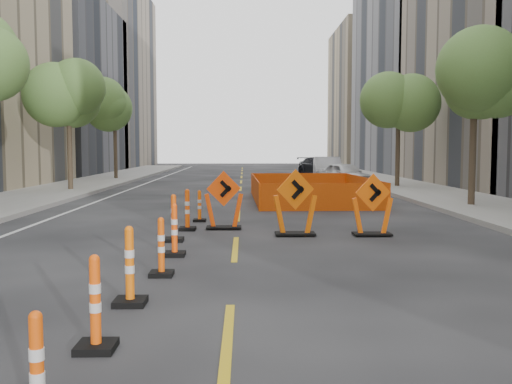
{
  "coord_description": "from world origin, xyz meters",
  "views": [
    {
      "loc": [
        0.19,
        -8.31,
        2.21
      ],
      "look_at": [
        0.49,
        5.78,
        1.1
      ],
      "focal_mm": 40.0,
      "sensor_mm": 36.0,
      "label": 1
    }
  ],
  "objects_px": {
    "parked_car_mid": "(327,169)",
    "channelizer_4": "(174,230)",
    "channelizer_1": "(95,303)",
    "parked_car_far": "(320,166)",
    "parked_car_near": "(345,174)",
    "channelizer_6": "(187,210)",
    "chevron_sign_center": "(295,203)",
    "channelizer_7": "(199,206)",
    "chevron_sign_right": "(372,205)",
    "chevron_sign_left": "(224,200)",
    "channelizer_5": "(174,218)",
    "channelizer_3": "(161,247)",
    "channelizer_2": "(130,266)",
    "channelizer_0": "(37,372)"
  },
  "relations": [
    {
      "from": "channelizer_7",
      "to": "parked_car_mid",
      "type": "relative_size",
      "value": 0.19
    },
    {
      "from": "chevron_sign_right",
      "to": "parked_car_mid",
      "type": "relative_size",
      "value": 0.32
    },
    {
      "from": "chevron_sign_left",
      "to": "channelizer_1",
      "type": "bearing_deg",
      "value": -114.11
    },
    {
      "from": "channelizer_3",
      "to": "parked_car_near",
      "type": "xyz_separation_m",
      "value": [
        7.11,
        22.25,
        0.17
      ]
    },
    {
      "from": "channelizer_5",
      "to": "channelizer_6",
      "type": "relative_size",
      "value": 1.01
    },
    {
      "from": "chevron_sign_left",
      "to": "parked_car_near",
      "type": "distance_m",
      "value": 17.76
    },
    {
      "from": "chevron_sign_left",
      "to": "parked_car_far",
      "type": "height_order",
      "value": "chevron_sign_left"
    },
    {
      "from": "channelizer_4",
      "to": "parked_car_near",
      "type": "distance_m",
      "value": 21.65
    },
    {
      "from": "channelizer_3",
      "to": "chevron_sign_left",
      "type": "distance_m",
      "value": 5.69
    },
    {
      "from": "channelizer_6",
      "to": "chevron_sign_left",
      "type": "distance_m",
      "value": 1.01
    },
    {
      "from": "chevron_sign_left",
      "to": "parked_car_mid",
      "type": "height_order",
      "value": "parked_car_mid"
    },
    {
      "from": "channelizer_7",
      "to": "chevron_sign_left",
      "type": "distance_m",
      "value": 1.8
    },
    {
      "from": "chevron_sign_center",
      "to": "channelizer_0",
      "type": "bearing_deg",
      "value": -125.68
    },
    {
      "from": "channelizer_2",
      "to": "channelizer_0",
      "type": "bearing_deg",
      "value": -89.84
    },
    {
      "from": "channelizer_4",
      "to": "chevron_sign_left",
      "type": "bearing_deg",
      "value": 77.19
    },
    {
      "from": "channelizer_4",
      "to": "parked_car_mid",
      "type": "distance_m",
      "value": 26.36
    },
    {
      "from": "parked_car_mid",
      "to": "chevron_sign_left",
      "type": "bearing_deg",
      "value": -100.83
    },
    {
      "from": "channelizer_2",
      "to": "channelizer_7",
      "type": "relative_size",
      "value": 1.2
    },
    {
      "from": "parked_car_far",
      "to": "channelizer_3",
      "type": "bearing_deg",
      "value": -120.04
    },
    {
      "from": "channelizer_0",
      "to": "channelizer_5",
      "type": "height_order",
      "value": "channelizer_5"
    },
    {
      "from": "channelizer_1",
      "to": "channelizer_7",
      "type": "relative_size",
      "value": 1.13
    },
    {
      "from": "channelizer_1",
      "to": "parked_car_far",
      "type": "height_order",
      "value": "parked_car_far"
    },
    {
      "from": "channelizer_0",
      "to": "parked_car_near",
      "type": "distance_m",
      "value": 28.59
    },
    {
      "from": "channelizer_2",
      "to": "parked_car_near",
      "type": "xyz_separation_m",
      "value": [
        7.28,
        24.05,
        0.12
      ]
    },
    {
      "from": "chevron_sign_right",
      "to": "parked_car_near",
      "type": "bearing_deg",
      "value": 68.29
    },
    {
      "from": "channelizer_0",
      "to": "parked_car_mid",
      "type": "distance_m",
      "value": 33.41
    },
    {
      "from": "channelizer_6",
      "to": "chevron_sign_left",
      "type": "height_order",
      "value": "chevron_sign_left"
    },
    {
      "from": "parked_car_near",
      "to": "parked_car_far",
      "type": "distance_m",
      "value": 11.94
    },
    {
      "from": "channelizer_1",
      "to": "parked_car_near",
      "type": "height_order",
      "value": "parked_car_near"
    },
    {
      "from": "channelizer_0",
      "to": "parked_car_far",
      "type": "bearing_deg",
      "value": 79.34
    },
    {
      "from": "channelizer_7",
      "to": "channelizer_1",
      "type": "bearing_deg",
      "value": -91.5
    },
    {
      "from": "channelizer_1",
      "to": "chevron_sign_left",
      "type": "bearing_deg",
      "value": 83.41
    },
    {
      "from": "channelizer_2",
      "to": "parked_car_mid",
      "type": "xyz_separation_m",
      "value": [
        7.01,
        29.06,
        0.24
      ]
    },
    {
      "from": "channelizer_4",
      "to": "chevron_sign_left",
      "type": "distance_m",
      "value": 3.92
    },
    {
      "from": "channelizer_1",
      "to": "channelizer_4",
      "type": "bearing_deg",
      "value": 87.91
    },
    {
      "from": "channelizer_0",
      "to": "channelizer_3",
      "type": "relative_size",
      "value": 0.95
    },
    {
      "from": "channelizer_1",
      "to": "chevron_sign_left",
      "type": "xyz_separation_m",
      "value": [
        1.06,
        9.22,
        0.26
      ]
    },
    {
      "from": "channelizer_6",
      "to": "chevron_sign_center",
      "type": "distance_m",
      "value": 2.96
    },
    {
      "from": "chevron_sign_left",
      "to": "parked_car_mid",
      "type": "xyz_separation_m",
      "value": [
        5.96,
        21.65,
        0.01
      ]
    },
    {
      "from": "chevron_sign_center",
      "to": "parked_car_far",
      "type": "bearing_deg",
      "value": 61.82
    },
    {
      "from": "chevron_sign_left",
      "to": "chevron_sign_center",
      "type": "height_order",
      "value": "chevron_sign_center"
    },
    {
      "from": "channelizer_6",
      "to": "chevron_sign_left",
      "type": "relative_size",
      "value": 0.7
    },
    {
      "from": "channelizer_2",
      "to": "channelizer_5",
      "type": "bearing_deg",
      "value": 90.52
    },
    {
      "from": "channelizer_3",
      "to": "channelizer_5",
      "type": "xyz_separation_m",
      "value": [
        -0.23,
        3.6,
        0.05
      ]
    },
    {
      "from": "channelizer_7",
      "to": "channelizer_4",
      "type": "bearing_deg",
      "value": -90.91
    },
    {
      "from": "channelizer_4",
      "to": "chevron_sign_right",
      "type": "height_order",
      "value": "chevron_sign_right"
    },
    {
      "from": "parked_car_mid",
      "to": "channelizer_4",
      "type": "bearing_deg",
      "value": -100.44
    },
    {
      "from": "chevron_sign_center",
      "to": "chevron_sign_right",
      "type": "distance_m",
      "value": 1.92
    },
    {
      "from": "chevron_sign_center",
      "to": "channelizer_7",
      "type": "bearing_deg",
      "value": 113.75
    },
    {
      "from": "channelizer_4",
      "to": "channelizer_7",
      "type": "height_order",
      "value": "channelizer_4"
    }
  ]
}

